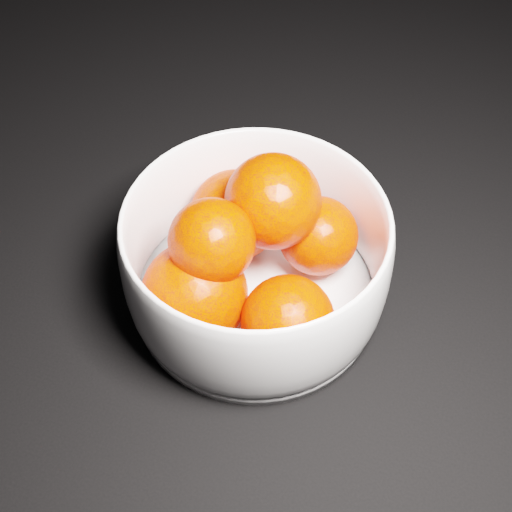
% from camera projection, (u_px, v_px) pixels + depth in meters
% --- Properties ---
extents(bowl, '(0.22, 0.22, 0.11)m').
position_uv_depth(bowl, '(256.00, 260.00, 0.58)').
color(bowl, white).
rests_on(bowl, ground).
extents(orange_pile, '(0.15, 0.17, 0.12)m').
position_uv_depth(orange_pile, '(248.00, 252.00, 0.57)').
color(orange_pile, red).
rests_on(orange_pile, bowl).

